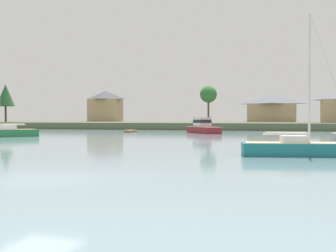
# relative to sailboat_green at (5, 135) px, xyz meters

# --- Properties ---
(ground_plane) EXTENTS (522.01, 522.01, 0.00)m
(ground_plane) POSITION_rel_sailboat_green_xyz_m (24.08, -28.98, -0.25)
(ground_plane) COLOR gray
(far_shore_bank) EXTENTS (234.91, 43.60, 1.31)m
(far_shore_bank) POSITION_rel_sailboat_green_xyz_m (24.08, 54.51, 0.40)
(far_shore_bank) COLOR #4C563D
(far_shore_bank) RESTS_ON ground
(sailboat_green) EXTENTS (5.86, 7.26, 11.77)m
(sailboat_green) POSITION_rel_sailboat_green_xyz_m (0.00, 0.00, 0.00)
(sailboat_green) COLOR #236B3D
(sailboat_green) RESTS_ON ground
(cruiser_maroon) EXTENTS (6.73, 7.66, 4.02)m
(cruiser_maroon) POSITION_rel_sailboat_green_xyz_m (19.22, 19.27, 0.27)
(cruiser_maroon) COLOR maroon
(cruiser_maroon) RESTS_ON ground
(sailboat_teal) EXTENTS (6.89, 3.25, 8.82)m
(sailboat_teal) POSITION_rel_sailboat_green_xyz_m (33.05, -16.31, -0.05)
(sailboat_teal) COLOR #196B70
(sailboat_teal) RESTS_ON ground
(dinghy_wood) EXTENTS (1.33, 2.65, 0.50)m
(dinghy_wood) POSITION_rel_sailboat_green_xyz_m (7.86, 19.68, -0.12)
(dinghy_wood) COLOR brown
(dinghy_wood) RESTS_ON ground
(mooring_buoy_yellow) EXTENTS (0.48, 0.48, 0.53)m
(mooring_buoy_yellow) POSITION_rel_sailboat_green_xyz_m (16.28, 28.03, -0.17)
(mooring_buoy_yellow) COLOR yellow
(mooring_buoy_yellow) RESTS_ON ground
(shore_tree_center_right) EXTENTS (3.57, 3.57, 7.71)m
(shore_tree_center_right) POSITION_rel_sailboat_green_xyz_m (14.68, 46.52, 6.93)
(shore_tree_center_right) COLOR brown
(shore_tree_center_right) RESTS_ON far_shore_bank
(shore_tree_far_right) EXTENTS (4.42, 4.42, 9.25)m
(shore_tree_far_right) POSITION_rel_sailboat_green_xyz_m (-36.36, 47.09, 7.56)
(shore_tree_far_right) COLOR brown
(shore_tree_far_right) RESTS_ON far_shore_bank
(cottage_near_water) EXTENTS (11.78, 8.55, 6.41)m
(cottage_near_water) POSITION_rel_sailboat_green_xyz_m (26.90, 61.49, 4.38)
(cottage_near_water) COLOR tan
(cottage_near_water) RESTS_ON far_shore_bank
(cottage_behind_trees) EXTENTS (8.14, 6.85, 8.06)m
(cottage_behind_trees) POSITION_rel_sailboat_green_xyz_m (-16.12, 61.34, 5.21)
(cottage_behind_trees) COLOR tan
(cottage_behind_trees) RESTS_ON far_shore_bank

